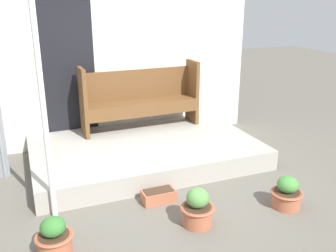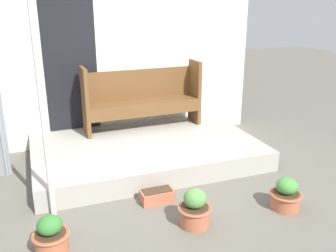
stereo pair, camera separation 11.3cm
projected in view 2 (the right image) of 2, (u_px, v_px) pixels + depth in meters
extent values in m
plane|color=#666056|center=(156.00, 193.00, 4.64)|extent=(24.00, 24.00, 0.00)
cube|color=#A8A399|center=(146.00, 151.00, 5.55)|extent=(3.23, 2.01, 0.28)
cube|color=white|center=(126.00, 63.00, 6.10)|extent=(4.43, 0.06, 2.60)
cube|color=black|center=(71.00, 67.00, 5.77)|extent=(0.80, 0.02, 2.00)
cylinder|color=white|center=(43.00, 113.00, 3.80)|extent=(0.06, 0.06, 2.37)
cube|color=brown|center=(85.00, 102.00, 5.65)|extent=(0.07, 0.40, 1.05)
cube|color=brown|center=(195.00, 92.00, 6.29)|extent=(0.07, 0.40, 1.05)
cube|color=brown|center=(143.00, 102.00, 6.00)|extent=(1.78, 0.44, 0.04)
cube|color=brown|center=(147.00, 111.00, 5.87)|extent=(1.77, 0.07, 0.17)
cube|color=brown|center=(139.00, 84.00, 6.07)|extent=(1.77, 0.08, 0.48)
cylinder|color=#B26042|center=(52.00, 242.00, 3.55)|extent=(0.32, 0.32, 0.19)
torus|color=#B26042|center=(51.00, 235.00, 3.53)|extent=(0.36, 0.36, 0.02)
cylinder|color=#422D1E|center=(50.00, 233.00, 3.52)|extent=(0.29, 0.29, 0.01)
ellipsoid|color=#387A33|center=(50.00, 225.00, 3.49)|extent=(0.24, 0.24, 0.18)
cylinder|color=#B26042|center=(195.00, 216.00, 3.96)|extent=(0.32, 0.32, 0.21)
torus|color=#B26042|center=(195.00, 208.00, 3.93)|extent=(0.37, 0.37, 0.02)
cylinder|color=#422D1E|center=(195.00, 207.00, 3.92)|extent=(0.30, 0.30, 0.01)
ellipsoid|color=#599347|center=(195.00, 198.00, 3.89)|extent=(0.24, 0.24, 0.21)
cylinder|color=#B26042|center=(285.00, 201.00, 4.28)|extent=(0.32, 0.32, 0.19)
torus|color=#B26042|center=(286.00, 194.00, 4.25)|extent=(0.37, 0.37, 0.02)
cylinder|color=#422D1E|center=(286.00, 193.00, 4.25)|extent=(0.30, 0.30, 0.01)
ellipsoid|color=#478C3D|center=(287.00, 186.00, 4.22)|extent=(0.24, 0.24, 0.19)
cube|color=#B76647|center=(157.00, 196.00, 4.43)|extent=(0.39, 0.20, 0.15)
cube|color=#422D1E|center=(157.00, 190.00, 4.40)|extent=(0.34, 0.17, 0.01)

